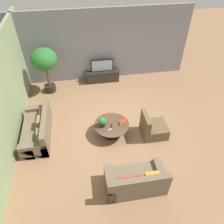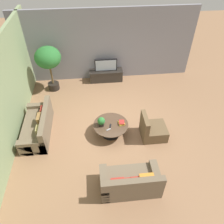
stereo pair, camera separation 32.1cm
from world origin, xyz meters
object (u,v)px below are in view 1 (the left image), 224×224
object	(u,v)px
coffee_table	(112,127)
potted_palm_tall	(44,61)
couch_near_entry	(136,181)
television	(102,65)
media_console	(102,75)
potted_plant_tabletop	(102,122)
couch_by_wall	(38,130)
armchair_wicker	(153,128)

from	to	relation	value
coffee_table	potted_palm_tall	world-z (taller)	potted_palm_tall
couch_near_entry	potted_palm_tall	world-z (taller)	potted_palm_tall
television	couch_near_entry	world-z (taller)	television
media_console	couch_near_entry	xyz separation A→B (m)	(0.19, -5.32, 0.03)
couch_near_entry	potted_plant_tabletop	xyz separation A→B (m)	(-0.61, 2.03, 0.32)
coffee_table	couch_near_entry	size ratio (longest dim) A/B	0.73
couch_near_entry	potted_plant_tabletop	world-z (taller)	couch_near_entry
couch_by_wall	potted_palm_tall	size ratio (longest dim) A/B	1.02
coffee_table	media_console	bearing A→B (deg)	87.92
media_console	couch_near_entry	distance (m)	5.33
television	potted_palm_tall	xyz separation A→B (m)	(-2.26, -0.44, 0.62)
armchair_wicker	couch_by_wall	bearing A→B (deg)	81.83
television	couch_by_wall	xyz separation A→B (m)	(-2.51, -2.98, -0.47)
media_console	coffee_table	size ratio (longest dim) A/B	1.27
couch_by_wall	potted_plant_tabletop	bearing A→B (deg)	81.46
armchair_wicker	potted_plant_tabletop	bearing A→B (deg)	82.31
media_console	couch_by_wall	distance (m)	3.90
television	potted_plant_tabletop	size ratio (longest dim) A/B	2.96
media_console	potted_plant_tabletop	xyz separation A→B (m)	(-0.42, -3.30, 0.35)
couch_near_entry	armchair_wicker	world-z (taller)	armchair_wicker
media_console	coffee_table	xyz separation A→B (m)	(-0.12, -3.28, 0.05)
television	couch_near_entry	size ratio (longest dim) A/B	0.61
media_console	armchair_wicker	size ratio (longest dim) A/B	1.68
coffee_table	couch_near_entry	xyz separation A→B (m)	(0.31, -2.04, -0.02)
couch_by_wall	armchair_wicker	bearing A→B (deg)	81.83
media_console	potted_palm_tall	bearing A→B (deg)	-168.92
potted_plant_tabletop	couch_near_entry	bearing A→B (deg)	-73.14
couch_near_entry	media_console	bearing A→B (deg)	-87.95
armchair_wicker	potted_plant_tabletop	size ratio (longest dim) A/B	2.66
coffee_table	potted_plant_tabletop	xyz separation A→B (m)	(-0.31, -0.02, 0.30)
coffee_table	potted_palm_tall	xyz separation A→B (m)	(-2.14, 2.84, 1.08)
couch_by_wall	potted_plant_tabletop	world-z (taller)	couch_by_wall
television	couch_near_entry	bearing A→B (deg)	-87.95
armchair_wicker	media_console	bearing A→B (deg)	19.10
television	armchair_wicker	bearing A→B (deg)	-70.89
television	potted_palm_tall	distance (m)	2.39
coffee_table	couch_by_wall	distance (m)	2.41
media_console	coffee_table	bearing A→B (deg)	-92.08
couch_by_wall	armchair_wicker	xyz separation A→B (m)	(3.73, -0.54, -0.01)
television	coffee_table	size ratio (longest dim) A/B	0.84
media_console	television	world-z (taller)	television
couch_by_wall	armchair_wicker	world-z (taller)	armchair_wicker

